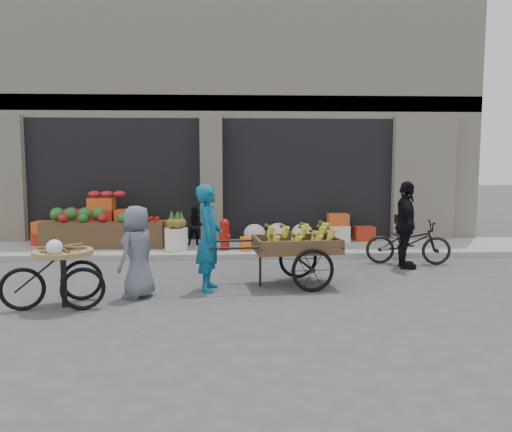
{
  "coord_description": "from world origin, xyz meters",
  "views": [
    {
      "loc": [
        0.56,
        -7.65,
        2.07
      ],
      "look_at": [
        0.97,
        1.58,
        1.1
      ],
      "focal_mm": 35.0,
      "sensor_mm": 36.0,
      "label": 1
    }
  ],
  "objects_px": {
    "pineapple_bin": "(176,239)",
    "banana_cart": "(293,243)",
    "tricycle_cart": "(63,269)",
    "bicycle": "(408,242)",
    "vendor_woman": "(209,238)",
    "seated_person": "(196,226)",
    "cyclist": "(406,225)",
    "orange_bucket": "(247,244)",
    "fire_hydrant": "(225,233)",
    "vendor_grey": "(137,252)"
  },
  "relations": [
    {
      "from": "pineapple_bin",
      "to": "fire_hydrant",
      "type": "xyz_separation_m",
      "value": [
        1.1,
        -0.05,
        0.13
      ]
    },
    {
      "from": "vendor_woman",
      "to": "cyclist",
      "type": "distance_m",
      "value": 4.11
    },
    {
      "from": "pineapple_bin",
      "to": "banana_cart",
      "type": "relative_size",
      "value": 0.21
    },
    {
      "from": "fire_hydrant",
      "to": "seated_person",
      "type": "distance_m",
      "value": 0.96
    },
    {
      "from": "seated_person",
      "to": "tricycle_cart",
      "type": "bearing_deg",
      "value": -118.5
    },
    {
      "from": "seated_person",
      "to": "tricycle_cart",
      "type": "distance_m",
      "value": 4.92
    },
    {
      "from": "tricycle_cart",
      "to": "seated_person",
      "type": "bearing_deg",
      "value": 53.44
    },
    {
      "from": "pineapple_bin",
      "to": "banana_cart",
      "type": "height_order",
      "value": "banana_cart"
    },
    {
      "from": "fire_hydrant",
      "to": "bicycle",
      "type": "distance_m",
      "value": 3.98
    },
    {
      "from": "seated_person",
      "to": "bicycle",
      "type": "xyz_separation_m",
      "value": [
        4.5,
        -1.82,
        -0.13
      ]
    },
    {
      "from": "seated_person",
      "to": "bicycle",
      "type": "relative_size",
      "value": 0.54
    },
    {
      "from": "vendor_woman",
      "to": "bicycle",
      "type": "relative_size",
      "value": 1.01
    },
    {
      "from": "pineapple_bin",
      "to": "banana_cart",
      "type": "bearing_deg",
      "value": -51.54
    },
    {
      "from": "banana_cart",
      "to": "cyclist",
      "type": "distance_m",
      "value": 2.72
    },
    {
      "from": "pineapple_bin",
      "to": "bicycle",
      "type": "bearing_deg",
      "value": -13.96
    },
    {
      "from": "tricycle_cart",
      "to": "cyclist",
      "type": "height_order",
      "value": "cyclist"
    },
    {
      "from": "tricycle_cart",
      "to": "bicycle",
      "type": "distance_m",
      "value": 6.7
    },
    {
      "from": "banana_cart",
      "to": "tricycle_cart",
      "type": "bearing_deg",
      "value": -168.04
    },
    {
      "from": "pineapple_bin",
      "to": "cyclist",
      "type": "bearing_deg",
      "value": -18.99
    },
    {
      "from": "orange_bucket",
      "to": "fire_hydrant",
      "type": "bearing_deg",
      "value": 174.29
    },
    {
      "from": "seated_person",
      "to": "tricycle_cart",
      "type": "height_order",
      "value": "seated_person"
    },
    {
      "from": "bicycle",
      "to": "vendor_grey",
      "type": "bearing_deg",
      "value": 123.7
    },
    {
      "from": "tricycle_cart",
      "to": "cyclist",
      "type": "bearing_deg",
      "value": 4.58
    },
    {
      "from": "fire_hydrant",
      "to": "bicycle",
      "type": "bearing_deg",
      "value": -17.09
    },
    {
      "from": "vendor_woman",
      "to": "banana_cart",
      "type": "bearing_deg",
      "value": -74.35
    },
    {
      "from": "pineapple_bin",
      "to": "orange_bucket",
      "type": "relative_size",
      "value": 1.62
    },
    {
      "from": "vendor_woman",
      "to": "tricycle_cart",
      "type": "bearing_deg",
      "value": 118.45
    },
    {
      "from": "vendor_woman",
      "to": "cyclist",
      "type": "relative_size",
      "value": 1.0
    },
    {
      "from": "banana_cart",
      "to": "vendor_grey",
      "type": "relative_size",
      "value": 1.74
    },
    {
      "from": "banana_cart",
      "to": "vendor_woman",
      "type": "bearing_deg",
      "value": -175.84
    },
    {
      "from": "pineapple_bin",
      "to": "seated_person",
      "type": "distance_m",
      "value": 0.75
    },
    {
      "from": "tricycle_cart",
      "to": "fire_hydrant",
      "type": "bearing_deg",
      "value": 42.55
    },
    {
      "from": "pineapple_bin",
      "to": "vendor_grey",
      "type": "distance_m",
      "value": 3.62
    },
    {
      "from": "vendor_grey",
      "to": "tricycle_cart",
      "type": "bearing_deg",
      "value": -35.96
    },
    {
      "from": "banana_cart",
      "to": "bicycle",
      "type": "height_order",
      "value": "banana_cart"
    },
    {
      "from": "banana_cart",
      "to": "vendor_woman",
      "type": "distance_m",
      "value": 1.45
    },
    {
      "from": "fire_hydrant",
      "to": "orange_bucket",
      "type": "distance_m",
      "value": 0.55
    },
    {
      "from": "pineapple_bin",
      "to": "vendor_grey",
      "type": "xyz_separation_m",
      "value": [
        -0.18,
        -3.6,
        0.35
      ]
    },
    {
      "from": "orange_bucket",
      "to": "tricycle_cart",
      "type": "relative_size",
      "value": 0.22
    },
    {
      "from": "seated_person",
      "to": "vendor_woman",
      "type": "distance_m",
      "value": 3.82
    },
    {
      "from": "orange_bucket",
      "to": "seated_person",
      "type": "xyz_separation_m",
      "value": [
        -1.2,
        0.7,
        0.31
      ]
    },
    {
      "from": "banana_cart",
      "to": "pineapple_bin",
      "type": "bearing_deg",
      "value": 122.11
    },
    {
      "from": "seated_person",
      "to": "pineapple_bin",
      "type": "bearing_deg",
      "value": -133.69
    },
    {
      "from": "pineapple_bin",
      "to": "tricycle_cart",
      "type": "distance_m",
      "value": 4.23
    },
    {
      "from": "orange_bucket",
      "to": "bicycle",
      "type": "height_order",
      "value": "bicycle"
    },
    {
      "from": "banana_cart",
      "to": "bicycle",
      "type": "xyz_separation_m",
      "value": [
        2.59,
        1.7,
        -0.28
      ]
    },
    {
      "from": "seated_person",
      "to": "cyclist",
      "type": "distance_m",
      "value": 4.85
    },
    {
      "from": "fire_hydrant",
      "to": "vendor_woman",
      "type": "xyz_separation_m",
      "value": [
        -0.2,
        -3.13,
        0.36
      ]
    },
    {
      "from": "banana_cart",
      "to": "tricycle_cart",
      "type": "height_order",
      "value": "banana_cart"
    },
    {
      "from": "vendor_woman",
      "to": "orange_bucket",
      "type": "bearing_deg",
      "value": -7.71
    }
  ]
}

